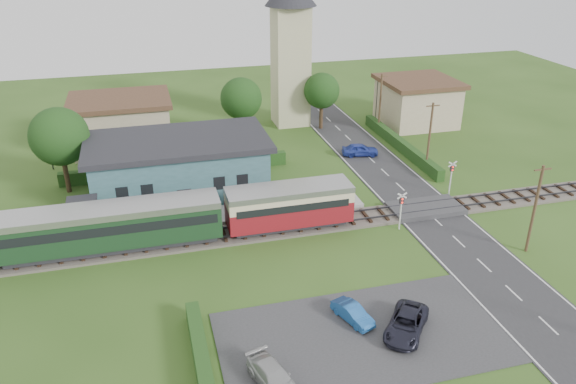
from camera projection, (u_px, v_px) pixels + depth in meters
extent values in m
plane|color=#2D4C19|center=(322.00, 237.00, 44.31)|extent=(120.00, 120.00, 0.00)
cube|color=#4C443D|center=(315.00, 224.00, 46.01)|extent=(76.00, 3.20, 0.20)
cube|color=#3F3F47|center=(318.00, 225.00, 45.25)|extent=(76.00, 0.08, 0.15)
cube|color=#3F3F47|center=(312.00, 217.00, 46.50)|extent=(76.00, 0.08, 0.15)
cube|color=#28282B|center=(437.00, 221.00, 46.63)|extent=(6.00, 70.00, 0.05)
cube|color=#333335|center=(361.00, 337.00, 33.47)|extent=(17.00, 9.00, 0.08)
cube|color=#333335|center=(426.00, 208.00, 48.29)|extent=(6.20, 3.40, 0.45)
cube|color=gray|center=(188.00, 220.00, 46.41)|extent=(30.00, 3.00, 0.45)
cube|color=#BFB78D|center=(84.00, 216.00, 43.93)|extent=(2.00, 2.00, 2.40)
cube|color=#232328|center=(81.00, 202.00, 43.38)|extent=(2.30, 2.30, 0.15)
cube|color=#365D64|center=(180.00, 169.00, 50.53)|extent=(15.00, 8.00, 4.80)
cube|color=#232328|center=(177.00, 141.00, 49.40)|extent=(16.00, 9.00, 0.50)
cube|color=#232328|center=(185.00, 201.00, 47.66)|extent=(1.20, 0.12, 2.20)
cube|color=black|center=(122.00, 193.00, 45.93)|extent=(1.00, 0.12, 1.20)
cube|color=black|center=(147.00, 191.00, 46.40)|extent=(1.00, 0.12, 1.20)
cube|color=black|center=(219.00, 183.00, 47.80)|extent=(1.00, 0.12, 1.20)
cube|color=black|center=(242.00, 181.00, 48.27)|extent=(1.00, 0.12, 1.20)
cube|color=#232328|center=(289.00, 222.00, 45.29)|extent=(9.00, 2.20, 0.50)
cube|color=maroon|center=(289.00, 211.00, 44.86)|extent=(10.00, 2.80, 1.80)
cube|color=beige|center=(289.00, 197.00, 44.32)|extent=(10.00, 2.82, 0.90)
cube|color=black|center=(289.00, 201.00, 44.47)|extent=(9.00, 2.88, 0.60)
cube|color=#9E9E9E|center=(289.00, 190.00, 44.04)|extent=(10.00, 2.90, 0.45)
cube|color=#232328|center=(115.00, 244.00, 42.11)|extent=(15.20, 2.20, 0.50)
cube|color=#17351C|center=(112.00, 227.00, 41.47)|extent=(16.00, 2.80, 2.60)
cube|color=black|center=(111.00, 222.00, 41.29)|extent=(15.40, 2.86, 0.70)
cube|color=#9E9E9E|center=(109.00, 210.00, 40.86)|extent=(16.00, 2.90, 0.50)
cube|color=#BFB78D|center=(291.00, 67.00, 66.89)|extent=(4.00, 4.00, 14.00)
cube|color=tan|center=(122.00, 125.00, 61.53)|extent=(10.00, 8.00, 5.00)
cube|color=#472D1E|center=(119.00, 100.00, 60.35)|extent=(10.80, 8.80, 0.50)
cube|color=tan|center=(417.00, 103.00, 68.84)|extent=(8.00, 8.00, 5.00)
cube|color=#472D1E|center=(419.00, 81.00, 67.66)|extent=(8.80, 8.80, 0.50)
cube|color=#193814|center=(201.00, 358.00, 31.01)|extent=(0.80, 9.00, 1.20)
cube|color=#193814|center=(400.00, 144.00, 61.32)|extent=(0.80, 18.00, 1.20)
cube|color=#193814|center=(177.00, 168.00, 55.21)|extent=(22.00, 0.80, 1.30)
cylinder|color=#332316|center=(66.00, 171.00, 50.96)|extent=(0.44, 0.44, 4.12)
sphere|color=#143311|center=(59.00, 136.00, 49.53)|extent=(5.20, 5.20, 5.20)
cylinder|color=#332316|center=(242.00, 125.00, 63.08)|extent=(0.44, 0.44, 3.85)
sphere|color=#143311|center=(241.00, 98.00, 61.74)|extent=(4.60, 4.60, 4.60)
cylinder|color=#332316|center=(321.00, 114.00, 67.22)|extent=(0.44, 0.44, 3.58)
sphere|color=#143311|center=(322.00, 91.00, 65.97)|extent=(4.20, 4.20, 4.20)
cylinder|color=#473321|center=(534.00, 210.00, 40.89)|extent=(0.22, 0.22, 7.00)
cube|color=#473321|center=(543.00, 169.00, 39.51)|extent=(1.40, 0.10, 0.10)
cylinder|color=#473321|center=(429.00, 137.00, 54.85)|extent=(0.22, 0.22, 7.00)
cube|color=#473321|center=(433.00, 106.00, 53.47)|extent=(1.40, 0.10, 0.10)
cylinder|color=#473321|center=(380.00, 104.00, 65.31)|extent=(0.22, 0.22, 7.00)
cube|color=#473321|center=(382.00, 76.00, 63.94)|extent=(1.40, 0.10, 0.10)
cylinder|color=silver|center=(401.00, 213.00, 44.81)|extent=(0.12, 0.12, 3.00)
cube|color=#232328|center=(402.00, 200.00, 44.34)|extent=(0.35, 0.18, 0.55)
sphere|color=#FF190C|center=(403.00, 199.00, 44.17)|extent=(0.14, 0.14, 0.14)
sphere|color=#FF190C|center=(402.00, 203.00, 44.30)|extent=(0.14, 0.14, 0.14)
cube|color=silver|center=(402.00, 196.00, 44.17)|extent=(0.84, 0.05, 0.55)
cube|color=silver|center=(402.00, 196.00, 44.17)|extent=(0.84, 0.05, 0.55)
cylinder|color=silver|center=(451.00, 179.00, 50.68)|extent=(0.12, 0.12, 3.00)
cube|color=#232328|center=(452.00, 168.00, 50.21)|extent=(0.35, 0.18, 0.55)
sphere|color=#FF190C|center=(453.00, 167.00, 50.04)|extent=(0.14, 0.14, 0.14)
sphere|color=#FF190C|center=(453.00, 170.00, 50.17)|extent=(0.14, 0.14, 0.14)
cube|color=silver|center=(453.00, 164.00, 50.04)|extent=(0.84, 0.05, 0.55)
cube|color=silver|center=(453.00, 164.00, 50.04)|extent=(0.84, 0.05, 0.55)
cylinder|color=#3F3F47|center=(49.00, 146.00, 55.54)|extent=(0.14, 0.14, 5.00)
sphere|color=orange|center=(44.00, 122.00, 54.46)|extent=(0.30, 0.30, 0.30)
cylinder|color=#3F3F47|center=(377.00, 99.00, 70.52)|extent=(0.14, 0.14, 5.00)
sphere|color=orange|center=(378.00, 80.00, 69.45)|extent=(0.30, 0.30, 0.30)
imported|color=#2A3FA6|center=(360.00, 150.00, 59.61)|extent=(4.08, 2.34, 1.31)
imported|color=#1F579E|center=(353.00, 313.00, 34.64)|extent=(2.10, 3.31, 1.03)
imported|color=#B1B1B1|center=(274.00, 377.00, 29.63)|extent=(2.72, 4.26, 1.15)
imported|color=#1E1F2C|center=(406.00, 324.00, 33.57)|extent=(4.30, 4.66, 1.21)
imported|color=gray|center=(269.00, 198.00, 47.46)|extent=(0.77, 0.61, 1.85)
imported|color=gray|center=(134.00, 215.00, 45.11)|extent=(0.59, 0.75, 1.52)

